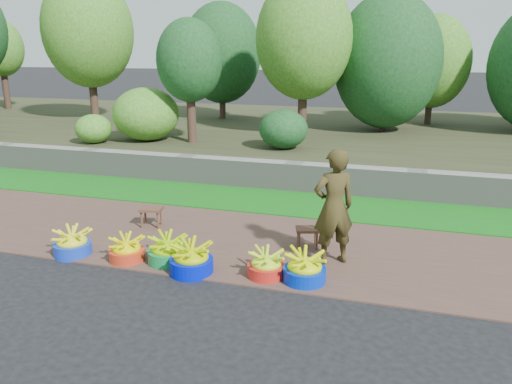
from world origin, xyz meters
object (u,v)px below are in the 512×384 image
(stool_right, at_px, (308,232))
(stool_left, at_px, (151,212))
(basin_c, at_px, (168,251))
(basin_e, at_px, (266,266))
(basin_a, at_px, (72,244))
(basin_d, at_px, (191,260))
(vendor_woman, at_px, (334,207))
(basin_f, at_px, (305,269))
(basin_b, at_px, (127,250))

(stool_right, bearing_deg, stool_left, 176.70)
(basin_c, relative_size, basin_e, 1.11)
(basin_e, height_order, stool_right, basin_e)
(basin_c, height_order, stool_right, basin_c)
(basin_c, xyz_separation_m, stool_right, (1.59, 1.00, 0.07))
(basin_a, bearing_deg, stool_left, 69.22)
(basin_e, bearing_deg, stool_left, 151.40)
(basin_d, xyz_separation_m, vendor_woman, (1.58, 0.78, 0.57))
(basin_e, distance_m, vendor_woman, 1.11)
(basin_d, height_order, basin_f, basin_d)
(vendor_woman, bearing_deg, basin_d, -5.92)
(basin_d, distance_m, vendor_woman, 1.85)
(basin_c, relative_size, stool_right, 1.38)
(basin_e, height_order, vendor_woman, vendor_woman)
(basin_b, relative_size, stool_right, 1.23)
(basin_b, xyz_separation_m, basin_e, (1.83, 0.06, 0.00))
(basin_a, xyz_separation_m, basin_f, (3.08, 0.10, 0.00))
(basin_f, bearing_deg, basin_b, -178.39)
(basin_d, relative_size, stool_left, 1.43)
(basin_b, xyz_separation_m, basin_f, (2.29, 0.06, 0.02))
(basin_f, bearing_deg, stool_left, 155.85)
(stool_right, distance_m, vendor_woman, 0.75)
(basin_e, xyz_separation_m, basin_f, (0.46, 0.00, 0.02))
(basin_c, bearing_deg, basin_d, -23.70)
(basin_a, relative_size, vendor_woman, 0.33)
(basin_e, bearing_deg, stool_right, 74.14)
(basin_b, distance_m, stool_left, 1.27)
(basin_a, relative_size, stool_right, 1.34)
(basin_d, distance_m, stool_left, 1.81)
(basin_e, xyz_separation_m, stool_left, (-2.14, 1.17, 0.10))
(basin_a, relative_size, basin_c, 0.97)
(basin_e, relative_size, stool_left, 1.22)
(stool_left, bearing_deg, vendor_woman, -10.71)
(basin_c, relative_size, stool_left, 1.36)
(basin_a, height_order, stool_right, basin_a)
(basin_e, distance_m, stool_left, 2.44)
(basin_a, bearing_deg, vendor_woman, 12.49)
(basin_f, relative_size, stool_left, 1.36)
(basin_f, height_order, stool_left, basin_f)
(basin_b, bearing_deg, stool_right, 27.17)
(basin_e, xyz_separation_m, stool_right, (0.29, 1.03, 0.09))
(basin_a, xyz_separation_m, stool_right, (2.91, 1.12, 0.07))
(basin_f, relative_size, vendor_woman, 0.34)
(basin_f, height_order, vendor_woman, vendor_woman)
(basin_c, bearing_deg, vendor_woman, 16.93)
(basin_a, xyz_separation_m, vendor_woman, (3.30, 0.73, 0.59))
(basin_e, relative_size, basin_f, 0.90)
(stool_left, relative_size, vendor_woman, 0.25)
(basin_a, height_order, basin_f, basin_f)
(basin_e, bearing_deg, basin_a, -177.87)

